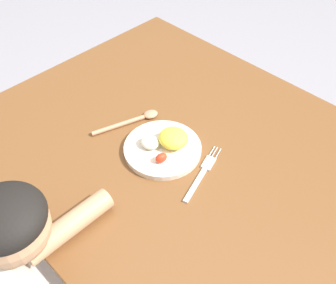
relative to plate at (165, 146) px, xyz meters
The scene contains 5 objects.
ground_plane 0.74m from the plate, 24.41° to the left, with size 8.00×8.00×0.00m, color gray.
dining_table 0.15m from the plate, 24.41° to the left, with size 1.37×0.96×0.71m.
plate is the anchor object (origin of this frame).
fork 0.14m from the plate, ahead, with size 0.08×0.21×0.01m.
spoon 0.15m from the plate, behind, with size 0.09×0.21×0.02m.
Camera 1 is at (0.43, -0.58, 1.53)m, focal length 41.32 mm.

